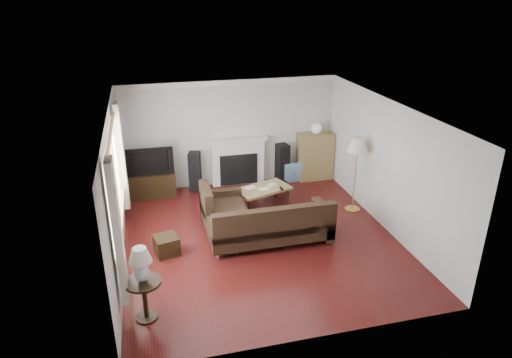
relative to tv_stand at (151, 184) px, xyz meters
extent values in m
cube|color=#4A1210|center=(1.92, -2.47, -0.28)|extent=(5.10, 5.60, 0.04)
cube|color=white|center=(1.92, -2.47, 2.22)|extent=(5.10, 5.60, 0.04)
cube|color=silver|center=(1.92, 0.28, 0.97)|extent=(5.00, 0.04, 2.50)
cube|color=silver|center=(1.92, -5.22, 0.97)|extent=(5.00, 0.04, 2.50)
cube|color=silver|center=(-0.58, -2.47, 0.97)|extent=(0.04, 5.50, 2.50)
cube|color=silver|center=(4.42, -2.47, 0.97)|extent=(0.04, 5.50, 2.50)
cube|color=olive|center=(-0.53, -2.67, 1.27)|extent=(0.12, 2.74, 1.54)
cube|color=beige|center=(-0.48, -4.19, 1.12)|extent=(0.10, 0.35, 2.10)
cube|color=beige|center=(-0.48, -1.15, 1.12)|extent=(0.10, 0.35, 2.10)
cube|color=white|center=(2.07, 0.17, 0.30)|extent=(1.40, 0.26, 1.15)
cube|color=black|center=(0.00, 0.00, 0.00)|extent=(1.11, 0.50, 0.55)
imported|color=black|center=(0.00, 0.00, 0.59)|extent=(1.09, 0.14, 0.63)
cube|color=black|center=(1.02, 0.07, 0.18)|extent=(0.33, 0.37, 0.92)
cube|color=black|center=(3.14, 0.07, 0.19)|extent=(0.31, 0.35, 0.94)
cube|color=olive|center=(3.96, 0.05, 0.30)|extent=(0.84, 0.40, 1.16)
sphere|color=white|center=(3.96, 0.05, 1.00)|extent=(0.24, 0.24, 0.24)
cube|color=black|center=(2.07, -2.62, 0.12)|extent=(2.45, 1.79, 0.79)
cube|color=#977748|center=(2.32, -1.17, -0.05)|extent=(1.28, 0.95, 0.45)
cube|color=black|center=(0.17, -2.58, -0.11)|extent=(0.48, 0.48, 0.34)
cube|color=gold|center=(4.14, -1.79, 0.53)|extent=(0.50, 0.50, 1.62)
cube|color=black|center=(-0.23, -4.25, 0.04)|extent=(0.51, 0.51, 0.64)
cube|color=silver|center=(-0.23, -4.25, 0.62)|extent=(0.32, 0.32, 0.52)
camera|label=1|loc=(0.00, -9.75, 4.14)|focal=32.00mm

